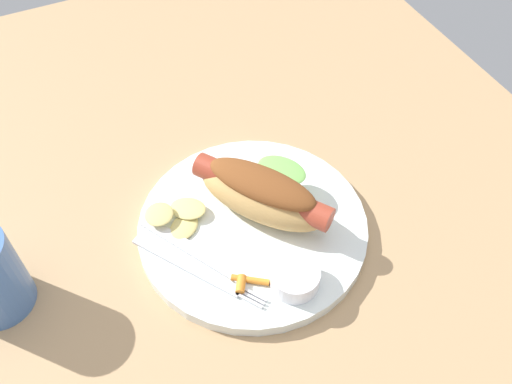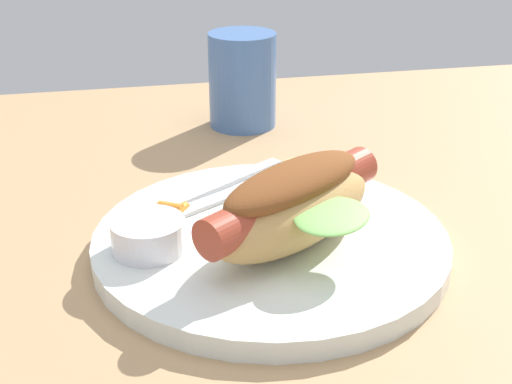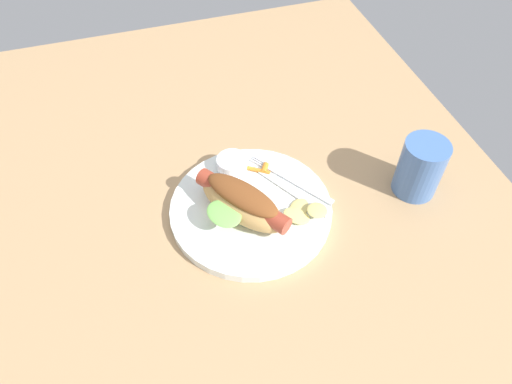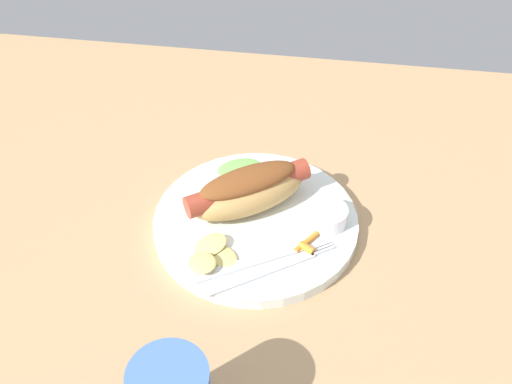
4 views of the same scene
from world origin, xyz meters
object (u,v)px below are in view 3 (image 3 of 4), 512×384
(sauce_ramekin, at_px, (232,164))
(hot_dog, at_px, (242,202))
(chips_pile, at_px, (304,211))
(plate, at_px, (251,209))
(knife, at_px, (293,192))
(drinking_cup, at_px, (420,168))
(carrot_garnish, at_px, (262,169))
(fork, at_px, (293,182))

(sauce_ramekin, bearing_deg, hot_dog, -6.37)
(hot_dog, height_order, chips_pile, hot_dog)
(plate, height_order, chips_pile, chips_pile)
(plate, distance_m, chips_pile, 0.09)
(sauce_ramekin, height_order, chips_pile, sauce_ramekin)
(hot_dog, relative_size, knife, 1.13)
(chips_pile, distance_m, drinking_cup, 0.21)
(knife, xyz_separation_m, drinking_cup, (0.04, 0.21, 0.03))
(plate, relative_size, sauce_ramekin, 5.01)
(hot_dog, distance_m, carrot_garnish, 0.11)
(plate, relative_size, hot_dog, 1.63)
(knife, distance_m, drinking_cup, 0.21)
(fork, relative_size, carrot_garnish, 3.71)
(fork, distance_m, knife, 0.02)
(hot_dog, xyz_separation_m, sauce_ramekin, (-0.10, 0.01, -0.02))
(carrot_garnish, bearing_deg, knife, 29.30)
(drinking_cup, bearing_deg, carrot_garnish, -113.04)
(hot_dog, xyz_separation_m, drinking_cup, (0.02, 0.30, 0.00))
(sauce_ramekin, height_order, drinking_cup, drinking_cup)
(knife, bearing_deg, sauce_ramekin, 14.15)
(sauce_ramekin, bearing_deg, fork, 55.02)
(fork, bearing_deg, knife, 124.97)
(carrot_garnish, bearing_deg, drinking_cup, 66.96)
(sauce_ramekin, height_order, fork, sauce_ramekin)
(hot_dog, height_order, fork, hot_dog)
(knife, relative_size, chips_pile, 1.81)
(fork, xyz_separation_m, chips_pile, (0.07, -0.01, 0.01))
(plate, bearing_deg, drinking_cup, 83.27)
(drinking_cup, bearing_deg, fork, -107.04)
(chips_pile, xyz_separation_m, carrot_garnish, (-0.11, -0.04, -0.00))
(knife, xyz_separation_m, chips_pile, (0.05, 0.00, 0.01))
(carrot_garnish, bearing_deg, hot_dog, -35.53)
(sauce_ramekin, relative_size, fork, 0.36)
(fork, xyz_separation_m, knife, (0.02, -0.01, -0.00))
(plate, bearing_deg, chips_pile, 61.68)
(hot_dog, xyz_separation_m, knife, (-0.02, 0.09, -0.03))
(fork, xyz_separation_m, drinking_cup, (0.06, 0.20, 0.03))
(sauce_ramekin, bearing_deg, carrot_garnish, 65.93)
(hot_dog, distance_m, fork, 0.11)
(sauce_ramekin, xyz_separation_m, chips_pile, (0.13, 0.08, -0.00))
(plate, height_order, sauce_ramekin, sauce_ramekin)
(knife, bearing_deg, hot_dog, 71.57)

